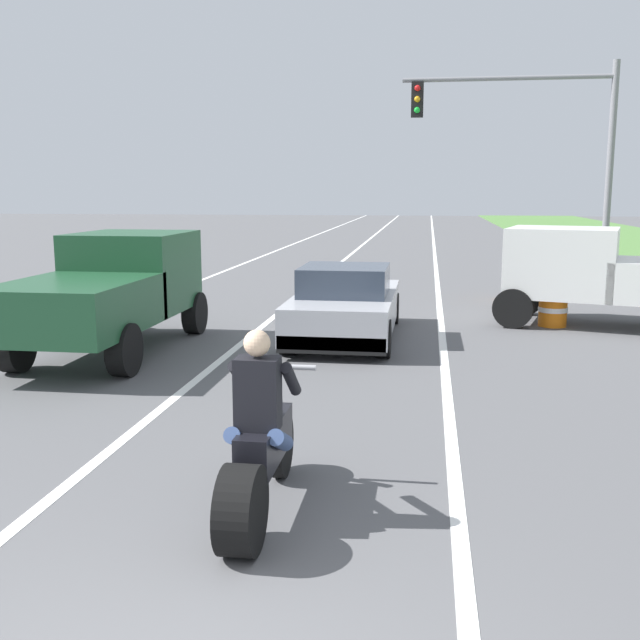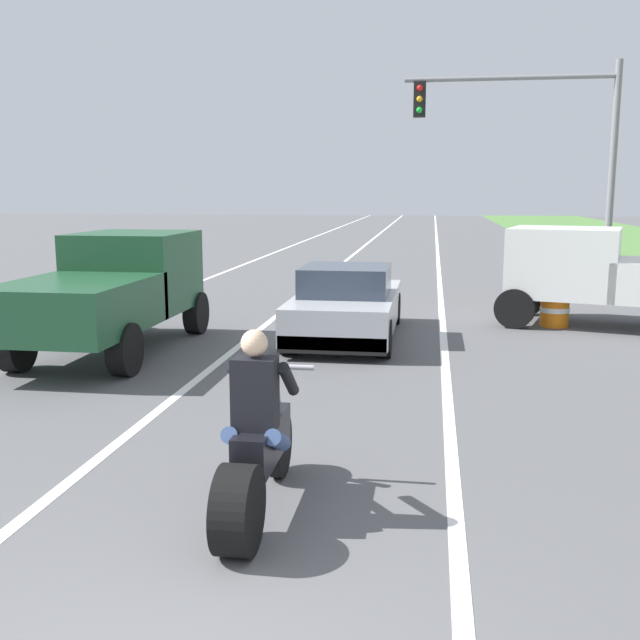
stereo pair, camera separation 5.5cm
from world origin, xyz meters
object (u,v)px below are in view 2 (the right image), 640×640
object	(u,v)px
pickup_truck_right_shoulder_white	(612,273)
traffic_light_mast_near	(544,139)
construction_barrel_nearest	(555,302)
motorcycle_with_rider	(256,451)
sports_car_silver	(347,305)
pickup_truck_left_lane_dark_green	(113,287)
construction_barrel_mid	(517,280)

from	to	relation	value
pickup_truck_right_shoulder_white	traffic_light_mast_near	world-z (taller)	traffic_light_mast_near
pickup_truck_right_shoulder_white	construction_barrel_nearest	size ratio (longest dim) A/B	5.14
traffic_light_mast_near	construction_barrel_nearest	distance (m)	6.22
motorcycle_with_rider	sports_car_silver	world-z (taller)	motorcycle_with_rider
traffic_light_mast_near	construction_barrel_nearest	xyz separation A→B (m)	(-0.34, -5.10, -3.55)
motorcycle_with_rider	pickup_truck_left_lane_dark_green	xyz separation A→B (m)	(-3.94, 6.04, 0.51)
pickup_truck_left_lane_dark_green	traffic_light_mast_near	size ratio (longest dim) A/B	0.80
sports_car_silver	pickup_truck_right_shoulder_white	distance (m)	5.49
pickup_truck_left_lane_dark_green	construction_barrel_nearest	bearing A→B (deg)	24.31
construction_barrel_nearest	construction_barrel_mid	size ratio (longest dim) A/B	1.00
pickup_truck_left_lane_dark_green	traffic_light_mast_near	bearing A→B (deg)	46.59
motorcycle_with_rider	pickup_truck_right_shoulder_white	bearing A→B (deg)	62.79
motorcycle_with_rider	construction_barrel_mid	size ratio (longest dim) A/B	2.21
sports_car_silver	construction_barrel_mid	distance (m)	6.57
motorcycle_with_rider	construction_barrel_mid	world-z (taller)	motorcycle_with_rider
sports_car_silver	construction_barrel_mid	bearing A→B (deg)	55.92
pickup_truck_left_lane_dark_green	construction_barrel_mid	world-z (taller)	pickup_truck_left_lane_dark_green
pickup_truck_right_shoulder_white	traffic_light_mast_near	size ratio (longest dim) A/B	0.86
pickup_truck_right_shoulder_white	pickup_truck_left_lane_dark_green	bearing A→B (deg)	-157.84
motorcycle_with_rider	sports_car_silver	distance (m)	7.74
sports_car_silver	traffic_light_mast_near	world-z (taller)	traffic_light_mast_near
motorcycle_with_rider	pickup_truck_right_shoulder_white	world-z (taller)	pickup_truck_right_shoulder_white
traffic_light_mast_near	construction_barrel_nearest	world-z (taller)	traffic_light_mast_near
pickup_truck_left_lane_dark_green	construction_barrel_nearest	distance (m)	8.61
pickup_truck_left_lane_dark_green	pickup_truck_right_shoulder_white	world-z (taller)	same
traffic_light_mast_near	sports_car_silver	bearing A→B (deg)	-122.24
sports_car_silver	traffic_light_mast_near	bearing A→B (deg)	57.76
construction_barrel_nearest	construction_barrel_mid	bearing A→B (deg)	95.59
traffic_light_mast_near	construction_barrel_mid	bearing A→B (deg)	-114.85
motorcycle_with_rider	pickup_truck_left_lane_dark_green	distance (m)	7.23
pickup_truck_right_shoulder_white	construction_barrel_nearest	world-z (taller)	pickup_truck_right_shoulder_white
construction_barrel_mid	pickup_truck_right_shoulder_white	bearing A→B (deg)	-67.77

